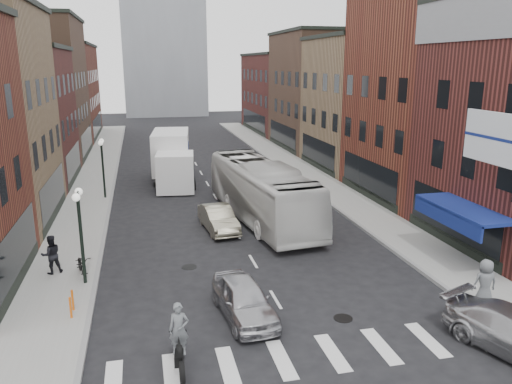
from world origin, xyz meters
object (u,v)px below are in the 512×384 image
(sedan_left_far, at_px, (218,219))
(sedan_left_near, at_px, (244,299))
(streetlamp_far, at_px, (102,157))
(streetlamp_near, at_px, (80,219))
(parked_bicycle, at_px, (82,265))
(transit_bus, at_px, (261,191))
(box_truck, at_px, (172,159))
(billboard_sign, at_px, (492,139))
(ped_right_c, at_px, (485,283))
(motorcycle_rider, at_px, (179,339))
(bike_rack, at_px, (72,304))
(ped_left_solo, at_px, (51,254))

(sedan_left_far, bearing_deg, sedan_left_near, -99.52)
(sedan_left_near, bearing_deg, streetlamp_far, 101.76)
(streetlamp_near, height_order, parked_bicycle, streetlamp_near)
(streetlamp_far, xyz_separation_m, sedan_left_near, (5.91, -18.06, -2.21))
(transit_bus, xyz_separation_m, parked_bicycle, (-9.49, -6.46, -1.11))
(box_truck, xyz_separation_m, parked_bicycle, (-5.04, -17.09, -1.29))
(billboard_sign, relative_size, ped_right_c, 2.02)
(streetlamp_near, height_order, box_truck, streetlamp_near)
(box_truck, relative_size, transit_bus, 0.73)
(parked_bicycle, distance_m, ped_right_c, 16.26)
(streetlamp_near, distance_m, streetlamp_far, 14.00)
(box_truck, distance_m, transit_bus, 11.53)
(streetlamp_near, relative_size, parked_bicycle, 2.33)
(streetlamp_far, xyz_separation_m, parked_bicycle, (-0.18, -13.21, -2.30))
(billboard_sign, xyz_separation_m, streetlamp_near, (-15.99, 3.50, -3.22))
(transit_bus, relative_size, ped_right_c, 6.76)
(box_truck, height_order, motorcycle_rider, box_truck)
(billboard_sign, xyz_separation_m, bike_rack, (-16.19, 0.80, -5.58))
(motorcycle_rider, relative_size, ped_right_c, 1.19)
(streetlamp_far, xyz_separation_m, motorcycle_rider, (3.37, -20.77, -1.89))
(billboard_sign, height_order, motorcycle_rider, billboard_sign)
(billboard_sign, distance_m, sedan_left_near, 11.46)
(transit_bus, bearing_deg, sedan_left_near, -113.08)
(transit_bus, bearing_deg, ped_right_c, -73.08)
(ped_right_c, bearing_deg, streetlamp_near, -11.92)
(streetlamp_near, xyz_separation_m, motorcycle_rider, (3.37, -6.77, -1.89))
(streetlamp_far, height_order, ped_right_c, streetlamp_far)
(transit_bus, xyz_separation_m, sedan_left_far, (-2.79, -1.43, -1.04))
(streetlamp_far, relative_size, ped_left_solo, 2.39)
(parked_bicycle, height_order, ped_right_c, ped_right_c)
(ped_left_solo, bearing_deg, box_truck, -130.54)
(streetlamp_far, bearing_deg, ped_right_c, -52.82)
(sedan_left_near, height_order, ped_left_solo, ped_left_solo)
(bike_rack, relative_size, sedan_left_far, 0.19)
(parked_bicycle, bearing_deg, sedan_left_far, 21.60)
(sedan_left_near, height_order, ped_right_c, ped_right_c)
(bike_rack, bearing_deg, billboard_sign, -2.83)
(billboard_sign, relative_size, parked_bicycle, 2.10)
(streetlamp_near, xyz_separation_m, parked_bicycle, (-0.18, 0.79, -2.30))
(ped_right_c, bearing_deg, motorcycle_rider, 14.79)
(motorcycle_rider, xyz_separation_m, ped_left_solo, (-4.84, 8.12, -0.01))
(bike_rack, bearing_deg, streetlamp_far, 89.31)
(motorcycle_rider, height_order, sedan_left_near, motorcycle_rider)
(box_truck, bearing_deg, motorcycle_rider, -87.36)
(sedan_left_near, height_order, sedan_left_far, sedan_left_near)
(sedan_left_far, bearing_deg, parked_bicycle, -149.09)
(streetlamp_near, height_order, transit_bus, streetlamp_near)
(sedan_left_far, bearing_deg, streetlamp_near, -144.25)
(streetlamp_near, bearing_deg, sedan_left_far, 41.75)
(transit_bus, xyz_separation_m, sedan_left_near, (-3.40, -11.31, -1.02))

